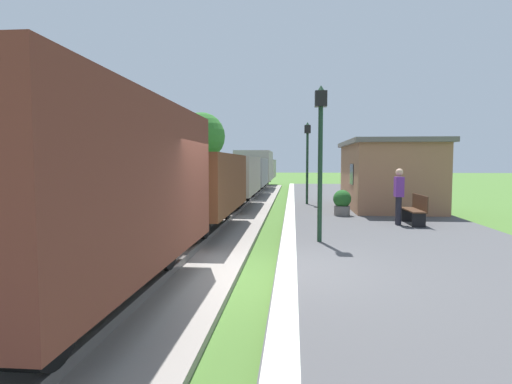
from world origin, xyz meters
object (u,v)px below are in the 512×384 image
(tree_trackside_far, at_px, (67,137))
(tree_field_distant, at_px, (201,136))
(lamp_post_near, at_px, (320,134))
(bench_near_hut, at_px, (416,209))
(freight_train, at_px, (237,175))
(tree_field_left, at_px, (166,148))
(lamp_post_far, at_px, (307,148))
(potted_planter, at_px, (342,202))
(person_waiting, at_px, (399,194))
(station_hut, at_px, (387,174))

(tree_trackside_far, xyz_separation_m, tree_field_distant, (2.35, 16.51, 1.00))
(lamp_post_near, bearing_deg, tree_field_distant, 108.65)
(bench_near_hut, height_order, tree_field_distant, tree_field_distant)
(lamp_post_near, xyz_separation_m, tree_trackside_far, (-10.47, 7.58, 0.46))
(freight_train, bearing_deg, tree_field_left, 142.78)
(bench_near_hut, xyz_separation_m, lamp_post_far, (-3.10, 6.07, 2.08))
(tree_field_left, bearing_deg, tree_field_distant, 88.17)
(lamp_post_far, bearing_deg, lamp_post_near, -90.00)
(bench_near_hut, bearing_deg, lamp_post_near, -135.32)
(tree_trackside_far, height_order, tree_field_distant, tree_field_distant)
(freight_train, relative_size, lamp_post_far, 10.59)
(potted_planter, bearing_deg, lamp_post_near, -102.36)
(person_waiting, bearing_deg, bench_near_hut, -161.86)
(freight_train, relative_size, lamp_post_near, 10.59)
(person_waiting, height_order, tree_field_distant, tree_field_distant)
(person_waiting, height_order, lamp_post_near, lamp_post_near)
(station_hut, xyz_separation_m, lamp_post_far, (-3.26, 1.38, 1.15))
(freight_train, height_order, station_hut, station_hut)
(lamp_post_far, bearing_deg, station_hut, -23.03)
(tree_field_distant, bearing_deg, person_waiting, -63.24)
(station_hut, height_order, person_waiting, station_hut)
(lamp_post_far, xyz_separation_m, tree_trackside_far, (-10.47, -1.56, 0.46))
(station_hut, distance_m, bench_near_hut, 4.78)
(potted_planter, relative_size, tree_field_left, 0.20)
(tree_trackside_far, bearing_deg, station_hut, 0.72)
(station_hut, distance_m, tree_trackside_far, 13.83)
(station_hut, bearing_deg, bench_near_hut, -91.92)
(bench_near_hut, height_order, lamp_post_far, lamp_post_far)
(bench_near_hut, relative_size, tree_trackside_far, 0.29)
(tree_field_left, bearing_deg, lamp_post_near, -61.01)
(person_waiting, distance_m, lamp_post_near, 4.19)
(station_hut, bearing_deg, lamp_post_far, 156.97)
(bench_near_hut, xyz_separation_m, tree_field_left, (-11.51, 12.12, 2.30))
(lamp_post_far, height_order, tree_trackside_far, tree_trackside_far)
(station_hut, bearing_deg, tree_field_distant, 124.88)
(bench_near_hut, xyz_separation_m, tree_field_distant, (-11.23, 21.02, 3.54))
(station_hut, xyz_separation_m, lamp_post_near, (-3.26, -7.75, 1.15))
(person_waiting, relative_size, lamp_post_near, 0.46)
(freight_train, distance_m, person_waiting, 10.52)
(lamp_post_near, height_order, tree_field_left, tree_field_left)
(station_hut, xyz_separation_m, person_waiting, (-0.71, -4.84, -0.47))
(potted_planter, distance_m, tree_field_distant, 21.43)
(station_hut, bearing_deg, tree_field_left, 147.50)
(tree_field_left, distance_m, tree_field_distant, 8.99)
(potted_planter, distance_m, lamp_post_far, 4.69)
(potted_planter, bearing_deg, person_waiting, -56.50)
(potted_planter, bearing_deg, lamp_post_far, 105.34)
(bench_near_hut, height_order, person_waiting, person_waiting)
(person_waiting, xyz_separation_m, lamp_post_far, (-2.55, 6.22, 1.62))
(person_waiting, xyz_separation_m, lamp_post_near, (-2.55, -2.91, 1.62))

